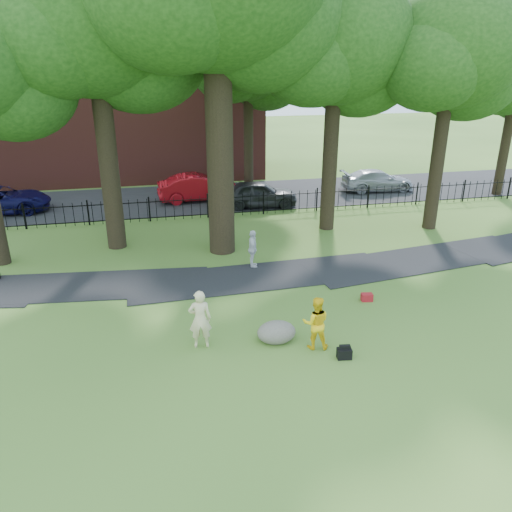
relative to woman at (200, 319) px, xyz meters
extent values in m
plane|color=#3A5D20|center=(1.78, 0.57, -0.89)|extent=(120.00, 120.00, 0.00)
cube|color=black|center=(2.78, 4.47, -0.89)|extent=(36.07, 3.85, 0.03)
cube|color=black|center=(1.78, 16.57, -0.89)|extent=(80.00, 7.00, 0.02)
cube|color=black|center=(1.78, 12.57, 0.13)|extent=(44.00, 0.04, 0.04)
cube|color=black|center=(1.78, 12.57, -0.71)|extent=(44.00, 0.04, 0.04)
cube|color=maroon|center=(-2.22, 24.57, 5.11)|extent=(18.00, 8.00, 12.00)
cylinder|color=black|center=(1.78, 7.57, 4.36)|extent=(1.10, 1.10, 10.50)
ellipsoid|color=#15360E|center=(3.67, 8.62, 8.41)|extent=(6.72, 6.72, 5.71)
ellipsoid|color=#15360E|center=(-5.87, 8.82, 5.93)|extent=(4.80, 4.80, 4.08)
cylinder|color=black|center=(-2.72, 9.07, 3.66)|extent=(0.80, 0.80, 9.10)
ellipsoid|color=#15360E|center=(-2.72, 9.07, 8.47)|extent=(7.20, 7.20, 6.12)
ellipsoid|color=#15360E|center=(-1.10, 9.97, 7.17)|extent=(5.76, 5.76, 4.90)
ellipsoid|color=#15360E|center=(-4.16, 8.35, 7.69)|extent=(5.40, 5.40, 4.59)
cylinder|color=black|center=(7.28, 9.57, 3.31)|extent=(0.70, 0.70, 8.40)
ellipsoid|color=#15360E|center=(7.28, 9.57, 7.75)|extent=(6.60, 6.60, 5.61)
ellipsoid|color=#15360E|center=(8.76, 10.40, 6.55)|extent=(5.28, 5.28, 4.49)
ellipsoid|color=#15360E|center=(5.96, 8.91, 7.03)|extent=(4.95, 4.95, 4.21)
cylinder|color=black|center=(12.28, 8.57, 3.13)|extent=(0.64, 0.64, 8.05)
ellipsoid|color=#15360E|center=(12.28, 8.57, 7.39)|extent=(6.20, 6.20, 5.27)
ellipsoid|color=#15360E|center=(13.67, 9.35, 6.24)|extent=(4.96, 4.96, 4.22)
ellipsoid|color=#15360E|center=(11.04, 7.95, 6.70)|extent=(4.65, 4.65, 3.95)
imported|color=beige|center=(0.00, 0.00, 0.00)|extent=(0.68, 0.48, 1.79)
imported|color=yellow|center=(3.22, -0.75, -0.09)|extent=(0.90, 0.77, 1.60)
imported|color=silver|center=(2.69, 5.49, -0.12)|extent=(0.52, 0.96, 1.55)
ellipsoid|color=#6F685D|center=(2.22, -0.16, -0.56)|extent=(1.28, 1.05, 0.67)
cube|color=black|center=(3.84, -1.48, -0.74)|extent=(0.43, 0.30, 0.30)
cube|color=maroon|center=(5.93, 1.71, -0.76)|extent=(0.42, 0.30, 0.27)
imported|color=maroon|center=(1.70, 16.07, -0.11)|extent=(4.85, 1.96, 1.57)
imported|color=black|center=(4.82, 14.07, -0.15)|extent=(4.47, 2.09, 1.48)
imported|color=#9C9EA4|center=(12.96, 16.05, -0.23)|extent=(4.66, 2.12, 1.32)
camera|label=1|loc=(-1.10, -12.61, 6.92)|focal=35.00mm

